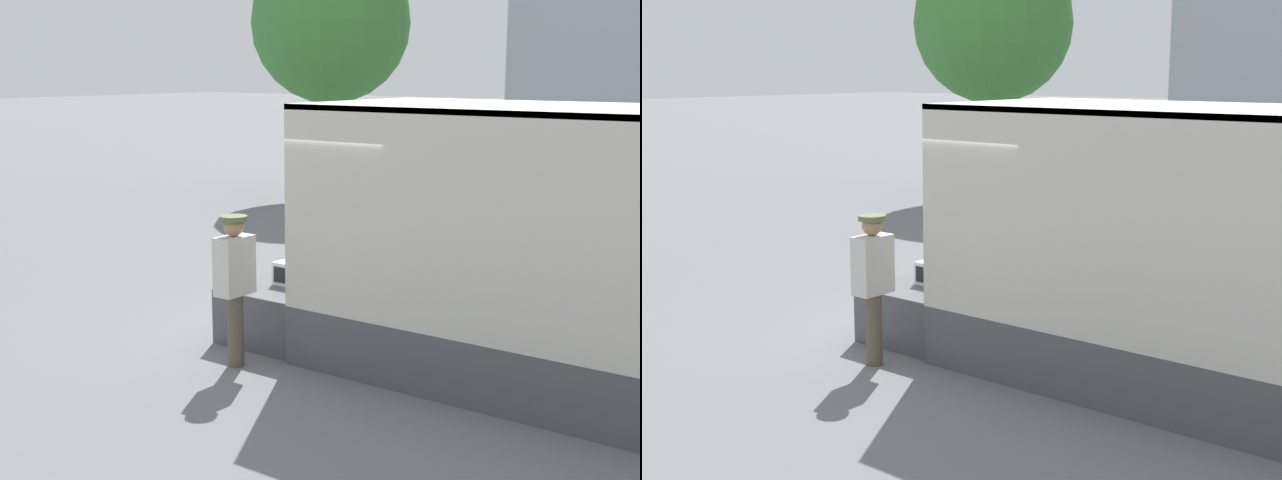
% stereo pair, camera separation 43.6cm
% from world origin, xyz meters
% --- Properties ---
extents(ground_plane, '(160.00, 160.00, 0.00)m').
position_xyz_m(ground_plane, '(0.00, 0.00, 0.00)').
color(ground_plane, slate).
extents(tailgate_deck, '(1.18, 2.30, 0.66)m').
position_xyz_m(tailgate_deck, '(-0.59, 0.00, 0.33)').
color(tailgate_deck, '#4C4C51').
rests_on(tailgate_deck, ground).
extents(microwave, '(0.50, 0.35, 0.28)m').
position_xyz_m(microwave, '(-0.50, -0.38, 0.80)').
color(microwave, white).
rests_on(microwave, tailgate_deck).
extents(portable_generator, '(0.56, 0.48, 0.62)m').
position_xyz_m(portable_generator, '(-0.49, 0.60, 0.90)').
color(portable_generator, black).
rests_on(portable_generator, tailgate_deck).
extents(worker_person, '(0.30, 0.44, 1.68)m').
position_xyz_m(worker_person, '(-0.40, -1.59, 1.03)').
color(worker_person, brown).
rests_on(worker_person, ground).
extents(street_tree, '(3.98, 3.98, 6.32)m').
position_xyz_m(street_tree, '(-7.53, 9.80, 4.32)').
color(street_tree, brown).
rests_on(street_tree, ground).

